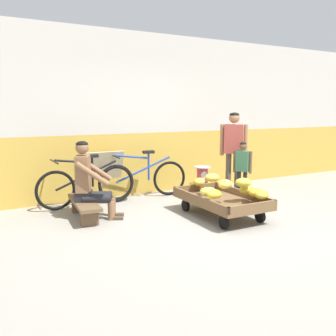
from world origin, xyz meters
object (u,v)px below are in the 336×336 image
plastic_crate (202,191)px  customer_child (242,165)px  bicycle_far_left (143,179)px  bicycle_near_left (87,185)px  banana_cart (221,201)px  sign_board (103,175)px  vendor_seated (89,180)px  customer_adult (234,145)px  low_bench (84,205)px  weighing_scale (202,174)px

plastic_crate → customer_child: bearing=-41.5°
plastic_crate → bicycle_far_left: 1.08m
bicycle_near_left → banana_cart: bearing=-44.6°
sign_board → customer_child: size_ratio=0.83×
vendor_seated → customer_child: 2.61m
banana_cart → vendor_seated: 1.96m
vendor_seated → customer_adult: customer_adult is taller
bicycle_near_left → customer_adult: customer_adult is taller
low_bench → bicycle_far_left: bicycle_far_left is taller
plastic_crate → low_bench: bearing=-177.1°
customer_adult → customer_child: size_ratio=1.48×
plastic_crate → bicycle_far_left: size_ratio=0.22×
plastic_crate → customer_adult: customer_adult is taller
low_bench → bicycle_near_left: (0.24, 0.66, 0.15)m
vendor_seated → bicycle_far_left: 1.46m
plastic_crate → customer_child: size_ratio=0.35×
low_bench → weighing_scale: (2.16, 0.11, 0.25)m
weighing_scale → sign_board: bearing=147.9°
low_bench → bicycle_near_left: bearing=69.9°
low_bench → plastic_crate: 2.16m
sign_board → customer_adult: (2.11, -1.02, 0.52)m
banana_cart → sign_board: bearing=120.9°
bicycle_near_left → sign_board: bearing=42.7°
bicycle_near_left → customer_adult: 2.67m
sign_board → customer_child: customer_child is taller
banana_cart → bicycle_near_left: (-1.57, 1.55, 0.11)m
low_bench → bicycle_far_left: bearing=29.4°
weighing_scale → customer_child: customer_child is taller
vendor_seated → customer_adult: bearing=1.5°
weighing_scale → bicycle_near_left: bicycle_near_left is taller
vendor_seated → bicycle_far_left: size_ratio=0.69×
bicycle_near_left → vendor_seated: bearing=-103.1°
sign_board → bicycle_near_left: bearing=-137.3°
banana_cart → weighing_scale: bearing=71.2°
plastic_crate → vendor_seated: bearing=-175.9°
low_bench → plastic_crate: size_ratio=3.12×
banana_cart → weighing_scale: (0.34, 1.00, 0.21)m
sign_board → customer_child: 2.45m
weighing_scale → bicycle_far_left: size_ratio=0.18×
vendor_seated → sign_board: bearing=61.9°
customer_adult → banana_cart: bearing=-135.9°
low_bench → customer_adult: customer_adult is taller
bicycle_near_left → bicycle_far_left: size_ratio=1.00×
weighing_scale → customer_adult: (0.61, -0.08, 0.50)m
banana_cart → weighing_scale: weighing_scale is taller
bicycle_far_left → customer_child: customer_child is taller
low_bench → customer_child: size_ratio=1.09×
weighing_scale → customer_adult: 0.79m
bicycle_near_left → sign_board: size_ratio=1.92×
sign_board → bicycle_far_left: bearing=-25.7°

